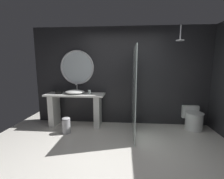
% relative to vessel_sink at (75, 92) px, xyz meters
% --- Properties ---
extents(ground_plane, '(5.76, 5.76, 0.00)m').
position_rel_vessel_sink_xyz_m(ground_plane, '(1.22, -1.57, -0.92)').
color(ground_plane, silver).
extents(back_wall_panel, '(4.80, 0.10, 2.60)m').
position_rel_vessel_sink_xyz_m(back_wall_panel, '(1.22, 0.33, 0.38)').
color(back_wall_panel, '#232326').
rests_on(back_wall_panel, ground_plane).
extents(vanity_counter, '(1.53, 0.52, 0.87)m').
position_rel_vessel_sink_xyz_m(vanity_counter, '(0.01, -0.00, -0.40)').
color(vanity_counter, silver).
rests_on(vanity_counter, ground_plane).
extents(vessel_sink, '(0.51, 0.42, 0.24)m').
position_rel_vessel_sink_xyz_m(vessel_sink, '(0.00, 0.00, 0.00)').
color(vessel_sink, white).
rests_on(vessel_sink, vanity_counter).
extents(tumbler_cup, '(0.07, 0.07, 0.10)m').
position_rel_vessel_sink_xyz_m(tumbler_cup, '(0.39, 0.01, 0.00)').
color(tumbler_cup, silver).
rests_on(tumbler_cup, vanity_counter).
extents(tissue_box, '(0.14, 0.14, 0.07)m').
position_rel_vessel_sink_xyz_m(tissue_box, '(-0.41, -0.04, -0.02)').
color(tissue_box, black).
rests_on(tissue_box, vanity_counter).
extents(round_wall_mirror, '(0.93, 0.05, 0.93)m').
position_rel_vessel_sink_xyz_m(round_wall_mirror, '(0.01, 0.24, 0.63)').
color(round_wall_mirror, '#B7B7BC').
extents(shower_glass_panel, '(0.02, 1.28, 2.01)m').
position_rel_vessel_sink_xyz_m(shower_glass_panel, '(1.51, -0.36, 0.09)').
color(shower_glass_panel, silver).
rests_on(shower_glass_panel, ground_plane).
extents(rain_shower_head, '(0.18, 0.18, 0.35)m').
position_rel_vessel_sink_xyz_m(rain_shower_head, '(2.53, -0.15, 1.28)').
color(rain_shower_head, '#B7B7BC').
extents(toilet, '(0.43, 0.60, 0.55)m').
position_rel_vessel_sink_xyz_m(toilet, '(3.04, 0.03, -0.66)').
color(toilet, white).
rests_on(toilet, ground_plane).
extents(waste_bin, '(0.20, 0.20, 0.39)m').
position_rel_vessel_sink_xyz_m(waste_bin, '(-0.08, -0.49, -0.72)').
color(waste_bin, '#B7B7BC').
rests_on(waste_bin, ground_plane).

